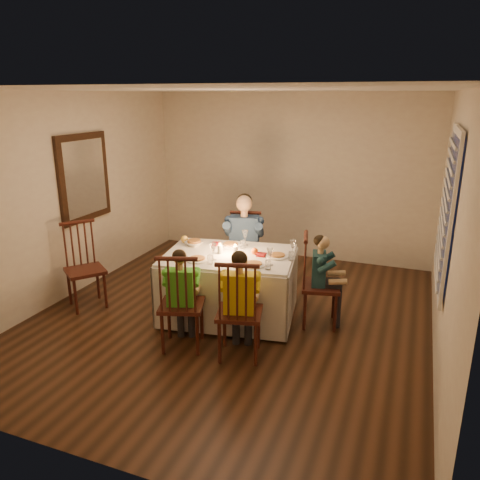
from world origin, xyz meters
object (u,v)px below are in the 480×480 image
at_px(chair_extra, 89,306).
at_px(chair_adult, 244,291).
at_px(chair_end, 319,323).
at_px(dining_table, 229,272).
at_px(child_teal, 319,323).
at_px(chair_near_left, 183,346).
at_px(chair_near_right, 240,355).
at_px(adult, 244,291).
at_px(serving_bowl, 194,243).
at_px(child_green, 183,346).
at_px(child_yellow, 240,355).

bearing_deg(chair_extra, chair_adult, -17.61).
bearing_deg(chair_end, chair_adult, 50.28).
relative_size(dining_table, chair_adult, 1.55).
bearing_deg(child_teal, chair_near_left, 116.89).
height_order(chair_near_right, chair_extra, same).
xyz_separation_m(chair_adult, adult, (0.00, 0.00, 0.00)).
relative_size(chair_adult, serving_bowl, 5.06).
distance_m(dining_table, chair_near_left, 1.02).
xyz_separation_m(chair_end, serving_bowl, (-1.57, -0.04, 0.81)).
bearing_deg(chair_end, adult, 50.28).
height_order(chair_extra, serving_bowl, serving_bowl).
height_order(chair_near_right, child_green, child_green).
relative_size(chair_near_left, child_teal, 1.00).
xyz_separation_m(dining_table, child_teal, (1.04, 0.19, -0.56)).
xyz_separation_m(chair_near_right, child_teal, (0.61, 0.98, 0.00)).
distance_m(chair_end, chair_extra, 2.87).
distance_m(chair_adult, chair_near_left, 1.61).
height_order(child_yellow, serving_bowl, serving_bowl).
relative_size(chair_near_left, child_green, 0.98).
xyz_separation_m(dining_table, serving_bowl, (-0.52, 0.15, 0.25)).
bearing_deg(dining_table, chair_extra, -177.01).
bearing_deg(chair_end, dining_table, 87.53).
distance_m(chair_extra, adult, 2.02).
relative_size(chair_end, chair_extra, 1.00).
height_order(child_teal, serving_bowl, serving_bowl).
xyz_separation_m(chair_adult, child_green, (-0.08, -1.61, 0.00)).
bearing_deg(chair_near_right, child_teal, -136.18).
height_order(chair_end, adult, adult).
distance_m(child_teal, serving_bowl, 1.77).
bearing_deg(adult, dining_table, -96.43).
relative_size(chair_extra, serving_bowl, 5.07).
xyz_separation_m(chair_adult, child_yellow, (0.54, -1.56, 0.00)).
distance_m(chair_end, serving_bowl, 1.77).
bearing_deg(child_teal, serving_bowl, 78.69).
relative_size(dining_table, child_yellow, 1.46).
height_order(dining_table, chair_near_right, dining_table).
height_order(chair_near_left, child_teal, child_teal).
distance_m(chair_near_left, adult, 1.61).
bearing_deg(chair_adult, child_teal, -41.16).
distance_m(child_green, child_teal, 1.60).
height_order(chair_end, serving_bowl, serving_bowl).
relative_size(chair_extra, adult, 0.81).
bearing_deg(child_green, serving_bowl, -89.29).
height_order(dining_table, chair_end, dining_table).
bearing_deg(dining_table, chair_near_left, -111.88).
distance_m(dining_table, child_green, 1.02).
bearing_deg(serving_bowl, chair_extra, -156.85).
bearing_deg(chair_near_left, chair_extra, -34.06).
relative_size(child_green, child_teal, 1.01).
xyz_separation_m(chair_near_right, chair_end, (0.61, 0.98, 0.00)).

